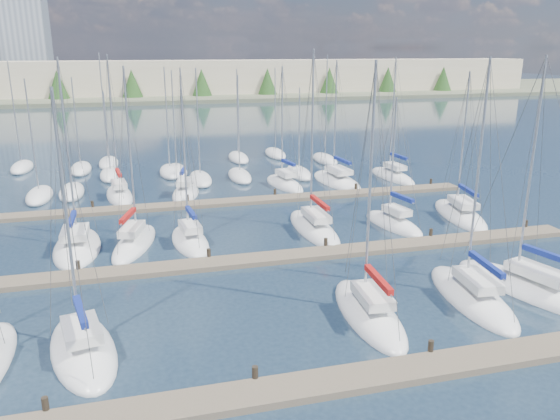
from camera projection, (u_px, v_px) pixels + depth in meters
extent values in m
plane|color=#223344|center=(196.00, 147.00, 76.30)|extent=(400.00, 400.00, 0.00)
cube|color=#6B5E4C|center=(354.00, 379.00, 22.53)|extent=(44.00, 1.80, 0.35)
cylinder|color=#2D261C|center=(46.00, 410.00, 20.38)|extent=(0.26, 0.26, 1.10)
cylinder|color=#2D261C|center=(255.00, 378.00, 22.34)|extent=(0.26, 0.26, 1.10)
cylinder|color=#2D261C|center=(430.00, 351.00, 24.31)|extent=(0.26, 0.26, 1.10)
cube|color=#6B5E4C|center=(272.00, 258.00, 35.50)|extent=(44.00, 1.80, 0.35)
cylinder|color=#2D261C|center=(78.00, 269.00, 33.35)|extent=(0.26, 0.26, 1.10)
cylinder|color=#2D261C|center=(209.00, 257.00, 35.31)|extent=(0.26, 0.26, 1.10)
cylinder|color=#2D261C|center=(326.00, 246.00, 37.28)|extent=(0.26, 0.26, 1.10)
cylinder|color=#2D261C|center=(431.00, 236.00, 39.24)|extent=(0.26, 0.26, 1.10)
cylinder|color=#2D261C|center=(526.00, 227.00, 41.21)|extent=(0.26, 0.26, 1.10)
cube|color=#6B5E4C|center=(234.00, 202.00, 48.47)|extent=(44.00, 1.80, 0.35)
cylinder|color=#2D261C|center=(93.00, 207.00, 46.31)|extent=(0.26, 0.26, 1.10)
cylinder|color=#2D261C|center=(188.00, 201.00, 48.28)|extent=(0.26, 0.26, 1.10)
cylinder|color=#2D261C|center=(275.00, 195.00, 50.25)|extent=(0.26, 0.26, 1.10)
cylinder|color=#2D261C|center=(356.00, 189.00, 52.21)|extent=(0.26, 0.26, 1.10)
cylinder|color=#2D261C|center=(431.00, 184.00, 54.18)|extent=(0.26, 0.26, 1.10)
ellipsoid|color=white|center=(83.00, 352.00, 24.75)|extent=(4.22, 7.84, 1.60)
cube|color=silver|center=(81.00, 330.00, 24.06)|extent=(2.02, 2.86, 0.50)
cylinder|color=#9EA0A5|center=(66.00, 214.00, 23.44)|extent=(0.14, 0.14, 10.70)
cylinder|color=#9EA0A5|center=(81.00, 314.00, 23.26)|extent=(0.73, 3.08, 0.10)
cube|color=navy|center=(80.00, 311.00, 23.22)|extent=(0.87, 2.87, 0.30)
ellipsoid|color=white|center=(284.00, 185.00, 54.82)|extent=(3.49, 7.46, 1.60)
cube|color=maroon|center=(284.00, 185.00, 54.82)|extent=(1.77, 3.59, 0.12)
cube|color=silver|center=(286.00, 173.00, 54.13)|extent=(1.69, 2.68, 0.50)
cylinder|color=#9EA0A5|center=(282.00, 121.00, 53.52)|extent=(0.14, 0.14, 10.52)
cylinder|color=#9EA0A5|center=(288.00, 164.00, 53.33)|extent=(0.57, 2.99, 0.10)
cube|color=navy|center=(288.00, 163.00, 53.30)|extent=(0.73, 2.78, 0.30)
ellipsoid|color=white|center=(336.00, 182.00, 56.12)|extent=(3.95, 9.23, 1.60)
cube|color=silver|center=(339.00, 170.00, 55.35)|extent=(2.01, 3.29, 0.50)
cylinder|color=#9EA0A5|center=(335.00, 117.00, 54.89)|extent=(0.14, 0.14, 11.05)
cylinder|color=#9EA0A5|center=(342.00, 162.00, 54.40)|extent=(0.43, 3.77, 0.10)
cube|color=navy|center=(342.00, 160.00, 54.37)|extent=(0.60, 3.49, 0.30)
ellipsoid|color=white|center=(135.00, 245.00, 38.17)|extent=(4.27, 8.12, 1.60)
cube|color=silver|center=(132.00, 229.00, 37.42)|extent=(1.92, 2.96, 0.50)
cylinder|color=#9EA0A5|center=(130.00, 150.00, 36.89)|extent=(0.14, 0.14, 11.07)
cylinder|color=#9EA0A5|center=(128.00, 217.00, 36.52)|extent=(1.00, 3.18, 0.10)
cube|color=maroon|center=(128.00, 216.00, 36.49)|extent=(1.12, 2.98, 0.30)
ellipsoid|color=white|center=(393.00, 225.00, 42.40)|extent=(3.32, 7.00, 1.60)
cube|color=black|center=(393.00, 225.00, 42.40)|extent=(1.68, 3.37, 0.12)
cube|color=silver|center=(397.00, 210.00, 41.74)|extent=(1.60, 2.52, 0.50)
cylinder|color=#9EA0A5|center=(393.00, 156.00, 41.32)|extent=(0.14, 0.14, 8.71)
cylinder|color=#9EA0A5|center=(402.00, 199.00, 40.97)|extent=(0.58, 2.80, 0.10)
cube|color=navy|center=(402.00, 197.00, 40.93)|extent=(0.74, 2.61, 0.30)
ellipsoid|color=white|center=(527.00, 290.00, 31.03)|extent=(5.24, 10.06, 1.60)
cube|color=black|center=(527.00, 290.00, 31.03)|extent=(2.62, 4.86, 0.12)
cube|color=silver|center=(538.00, 272.00, 30.26)|extent=(2.36, 3.67, 0.50)
cylinder|color=#9EA0A5|center=(531.00, 168.00, 29.68)|extent=(0.14, 0.14, 11.85)
cylinder|color=#9EA0A5|center=(554.00, 259.00, 29.32)|extent=(1.20, 3.94, 0.10)
cube|color=navy|center=(554.00, 257.00, 29.28)|extent=(1.30, 3.69, 0.30)
ellipsoid|color=white|center=(314.00, 230.00, 41.38)|extent=(2.58, 9.29, 1.60)
cube|color=silver|center=(316.00, 215.00, 40.58)|extent=(1.41, 3.26, 0.50)
cylinder|color=#9EA0A5|center=(312.00, 135.00, 40.03)|extent=(0.14, 0.14, 12.14)
cylinder|color=#9EA0A5|center=(320.00, 204.00, 39.60)|extent=(0.13, 3.90, 0.10)
cube|color=maroon|center=(320.00, 203.00, 39.56)|extent=(0.33, 3.59, 0.30)
ellipsoid|color=white|center=(77.00, 249.00, 37.48)|extent=(3.08, 8.05, 1.60)
cube|color=black|center=(77.00, 249.00, 37.48)|extent=(1.60, 3.86, 0.12)
cube|color=silver|center=(75.00, 233.00, 36.73)|extent=(1.69, 2.82, 0.50)
cylinder|color=#9EA0A5|center=(67.00, 148.00, 36.11)|extent=(0.14, 0.14, 11.66)
cylinder|color=#9EA0A5|center=(72.00, 220.00, 35.84)|extent=(0.10, 3.38, 0.10)
cube|color=navy|center=(72.00, 219.00, 35.80)|extent=(0.30, 3.11, 0.30)
ellipsoid|color=white|center=(471.00, 298.00, 30.02)|extent=(3.69, 8.85, 1.60)
cube|color=silver|center=(478.00, 280.00, 29.24)|extent=(1.84, 3.16, 0.50)
cylinder|color=#9EA0A5|center=(478.00, 173.00, 28.69)|extent=(0.14, 0.14, 11.78)
cylinder|color=#9EA0A5|center=(486.00, 267.00, 28.29)|extent=(0.49, 3.60, 0.10)
cube|color=navy|center=(486.00, 264.00, 28.26)|extent=(0.66, 3.33, 0.30)
ellipsoid|color=white|center=(120.00, 197.00, 50.55)|extent=(3.15, 7.64, 1.60)
cube|color=silver|center=(119.00, 184.00, 49.85)|extent=(1.55, 2.73, 0.50)
cylinder|color=#9EA0A5|center=(112.00, 121.00, 49.11)|extent=(0.14, 0.14, 11.68)
cylinder|color=#9EA0A5|center=(119.00, 174.00, 49.02)|extent=(0.49, 3.11, 0.10)
cube|color=maroon|center=(119.00, 173.00, 48.99)|extent=(0.65, 2.88, 0.30)
ellipsoid|color=white|center=(186.00, 194.00, 51.31)|extent=(3.72, 6.78, 1.60)
cube|color=silver|center=(184.00, 182.00, 50.63)|extent=(1.76, 2.48, 0.50)
cylinder|color=#9EA0A5|center=(183.00, 127.00, 50.00)|extent=(0.14, 0.14, 10.49)
cylinder|color=#9EA0A5|center=(183.00, 172.00, 49.84)|extent=(0.70, 2.65, 0.10)
cube|color=navy|center=(183.00, 171.00, 49.80)|extent=(0.85, 2.48, 0.30)
ellipsoid|color=white|center=(368.00, 315.00, 28.17)|extent=(3.11, 8.41, 1.60)
cube|color=maroon|center=(368.00, 315.00, 28.17)|extent=(1.59, 4.04, 0.12)
cube|color=silver|center=(372.00, 295.00, 27.42)|extent=(1.60, 2.98, 0.50)
cylinder|color=#9EA0A5|center=(370.00, 182.00, 26.83)|extent=(0.14, 0.14, 11.67)
cylinder|color=#9EA0A5|center=(378.00, 281.00, 26.49)|extent=(0.33, 3.47, 0.10)
cube|color=maroon|center=(378.00, 279.00, 26.46)|extent=(0.51, 3.20, 0.30)
ellipsoid|color=white|center=(190.00, 243.00, 38.62)|extent=(2.97, 6.88, 1.60)
cube|color=maroon|center=(190.00, 243.00, 38.62)|extent=(1.52, 3.31, 0.12)
cube|color=silver|center=(190.00, 227.00, 37.95)|extent=(1.50, 2.45, 0.50)
cylinder|color=#9EA0A5|center=(185.00, 159.00, 37.42)|extent=(0.14, 0.14, 9.71)
cylinder|color=#9EA0A5|center=(191.00, 214.00, 37.17)|extent=(0.37, 2.80, 0.10)
cube|color=navy|center=(191.00, 213.00, 37.14)|extent=(0.55, 2.60, 0.30)
ellipsoid|color=white|center=(392.00, 177.00, 58.05)|extent=(2.94, 8.14, 1.60)
cube|color=black|center=(392.00, 177.00, 58.05)|extent=(1.51, 3.91, 0.12)
cube|color=silver|center=(395.00, 166.00, 57.32)|extent=(1.49, 2.88, 0.50)
cylinder|color=#9EA0A5|center=(393.00, 113.00, 56.71)|extent=(0.14, 0.14, 11.31)
cylinder|color=#9EA0A5|center=(399.00, 157.00, 56.44)|extent=(0.36, 3.35, 0.10)
cube|color=navy|center=(399.00, 156.00, 56.41)|extent=(0.54, 3.10, 0.30)
ellipsoid|color=white|center=(460.00, 216.00, 44.71)|extent=(4.32, 9.19, 1.60)
cube|color=maroon|center=(460.00, 216.00, 44.71)|extent=(2.18, 4.43, 0.12)
cube|color=silver|center=(463.00, 202.00, 43.92)|extent=(2.05, 3.32, 0.50)
cylinder|color=#9EA0A5|center=(464.00, 139.00, 43.59)|extent=(0.14, 0.14, 10.45)
cylinder|color=#9EA0A5|center=(468.00, 192.00, 42.94)|extent=(0.78, 3.67, 0.10)
cube|color=navy|center=(468.00, 190.00, 42.91)|extent=(0.92, 3.41, 0.30)
cylinder|color=#9EA0A5|center=(14.00, 112.00, 59.99)|extent=(0.12, 0.12, 11.20)
ellipsoid|color=white|center=(22.00, 168.00, 61.77)|extent=(2.20, 6.40, 1.40)
cylinder|color=#9EA0A5|center=(174.00, 119.00, 58.30)|extent=(0.12, 0.12, 10.14)
ellipsoid|color=white|center=(177.00, 171.00, 59.93)|extent=(2.20, 6.40, 1.40)
cylinder|color=#9EA0A5|center=(167.00, 118.00, 57.88)|extent=(0.12, 0.12, 10.49)
ellipsoid|color=white|center=(170.00, 172.00, 59.56)|extent=(2.20, 6.40, 1.40)
cylinder|color=#9EA0A5|center=(275.00, 109.00, 68.07)|extent=(0.12, 0.12, 10.06)
ellipsoid|color=white|center=(275.00, 154.00, 69.69)|extent=(2.20, 6.40, 1.40)
cylinder|color=#9EA0A5|center=(76.00, 121.00, 59.48)|extent=(0.12, 0.12, 9.39)
ellipsoid|color=white|center=(81.00, 169.00, 61.00)|extent=(2.20, 6.40, 1.40)
cylinder|color=#9EA0A5|center=(32.00, 135.00, 48.41)|extent=(0.12, 0.12, 9.85)
ellipsoid|color=white|center=(40.00, 196.00, 50.00)|extent=(2.20, 6.40, 1.40)
cylinder|color=#9EA0A5|center=(65.00, 136.00, 49.76)|extent=(0.12, 0.12, 9.30)
ellipsoid|color=white|center=(72.00, 192.00, 51.27)|extent=(2.20, 6.40, 1.40)
cylinder|color=#9EA0A5|center=(326.00, 106.00, 64.29)|extent=(0.12, 0.12, 11.68)
ellipsoid|color=white|center=(325.00, 160.00, 66.15)|extent=(2.20, 6.40, 1.40)
cylinder|color=#9EA0A5|center=(239.00, 124.00, 56.06)|extent=(0.12, 0.12, 9.76)
ellipsoid|color=white|center=(240.00, 176.00, 57.64)|extent=(2.20, 6.40, 1.40)
cylinder|color=#9EA0A5|center=(104.00, 106.00, 62.21)|extent=(0.12, 0.12, 11.95)
ellipsoid|color=white|center=(109.00, 163.00, 64.10)|extent=(2.20, 6.40, 1.40)
cylinder|color=#9EA0A5|center=(299.00, 128.00, 57.60)|extent=(0.12, 0.12, 8.46)
ellipsoid|color=white|center=(299.00, 173.00, 58.99)|extent=(2.20, 6.40, 1.40)
cylinder|color=#9EA0A5|center=(107.00, 131.00, 56.89)|extent=(0.12, 0.12, 8.12)
ellipsoid|color=white|center=(111.00, 175.00, 58.24)|extent=(2.20, 6.40, 1.40)
cylinder|color=#9EA0A5|center=(237.00, 112.00, 65.49)|extent=(0.12, 0.12, 10.00)
ellipsoid|color=white|center=(238.00, 158.00, 67.11)|extent=(2.20, 6.40, 1.40)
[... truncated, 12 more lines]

